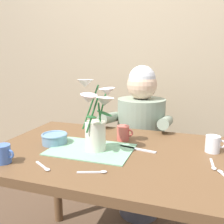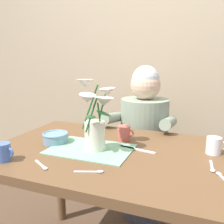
{
  "view_description": "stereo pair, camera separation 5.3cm",
  "coord_description": "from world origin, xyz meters",
  "px_view_note": "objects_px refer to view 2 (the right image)",
  "views": [
    {
      "loc": [
        0.35,
        -1.08,
        1.18
      ],
      "look_at": [
        -0.02,
        0.05,
        0.92
      ],
      "focal_mm": 39.53,
      "sensor_mm": 36.0,
      "label": 1
    },
    {
      "loc": [
        0.4,
        -1.06,
        1.18
      ],
      "look_at": [
        -0.02,
        0.05,
        0.92
      ],
      "focal_mm": 39.53,
      "sensor_mm": 36.0,
      "label": 2
    }
  ],
  "objects_px": {
    "seated_person": "(144,145)",
    "dinner_knife": "(137,150)",
    "tea_cup": "(214,146)",
    "coffee_cup": "(3,152)",
    "flower_vase": "(96,119)",
    "ceramic_mug": "(124,133)",
    "ceramic_bowl": "(56,137)"
  },
  "relations": [
    {
      "from": "dinner_knife",
      "to": "ceramic_mug",
      "type": "relative_size",
      "value": 2.04
    },
    {
      "from": "tea_cup",
      "to": "coffee_cup",
      "type": "bearing_deg",
      "value": -153.99
    },
    {
      "from": "seated_person",
      "to": "tea_cup",
      "type": "xyz_separation_m",
      "value": [
        0.45,
        -0.49,
        0.22
      ]
    },
    {
      "from": "dinner_knife",
      "to": "tea_cup",
      "type": "height_order",
      "value": "tea_cup"
    },
    {
      "from": "flower_vase",
      "to": "tea_cup",
      "type": "distance_m",
      "value": 0.57
    },
    {
      "from": "ceramic_bowl",
      "to": "flower_vase",
      "type": "bearing_deg",
      "value": -4.83
    },
    {
      "from": "seated_person",
      "to": "dinner_knife",
      "type": "xyz_separation_m",
      "value": [
        0.1,
        -0.57,
        0.18
      ]
    },
    {
      "from": "flower_vase",
      "to": "dinner_knife",
      "type": "height_order",
      "value": "flower_vase"
    },
    {
      "from": "coffee_cup",
      "to": "flower_vase",
      "type": "bearing_deg",
      "value": 38.76
    },
    {
      "from": "ceramic_bowl",
      "to": "tea_cup",
      "type": "xyz_separation_m",
      "value": [
        0.78,
        0.14,
        0.01
      ]
    },
    {
      "from": "dinner_knife",
      "to": "coffee_cup",
      "type": "distance_m",
      "value": 0.61
    },
    {
      "from": "coffee_cup",
      "to": "ceramic_bowl",
      "type": "bearing_deg",
      "value": 74.31
    },
    {
      "from": "dinner_knife",
      "to": "tea_cup",
      "type": "distance_m",
      "value": 0.36
    },
    {
      "from": "flower_vase",
      "to": "dinner_knife",
      "type": "bearing_deg",
      "value": 21.85
    },
    {
      "from": "flower_vase",
      "to": "tea_cup",
      "type": "height_order",
      "value": "flower_vase"
    },
    {
      "from": "flower_vase",
      "to": "ceramic_bowl",
      "type": "xyz_separation_m",
      "value": [
        -0.25,
        0.02,
        -0.13
      ]
    },
    {
      "from": "seated_person",
      "to": "ceramic_mug",
      "type": "distance_m",
      "value": 0.5
    },
    {
      "from": "ceramic_mug",
      "to": "tea_cup",
      "type": "height_order",
      "value": "same"
    },
    {
      "from": "flower_vase",
      "to": "ceramic_mug",
      "type": "bearing_deg",
      "value": 68.57
    },
    {
      "from": "seated_person",
      "to": "flower_vase",
      "type": "xyz_separation_m",
      "value": [
        -0.08,
        -0.64,
        0.33
      ]
    },
    {
      "from": "tea_cup",
      "to": "ceramic_bowl",
      "type": "bearing_deg",
      "value": -170.04
    },
    {
      "from": "ceramic_bowl",
      "to": "ceramic_mug",
      "type": "distance_m",
      "value": 0.37
    },
    {
      "from": "coffee_cup",
      "to": "dinner_knife",
      "type": "bearing_deg",
      "value": 33.3
    },
    {
      "from": "seated_person",
      "to": "dinner_knife",
      "type": "distance_m",
      "value": 0.61
    },
    {
      "from": "seated_person",
      "to": "tea_cup",
      "type": "relative_size",
      "value": 12.2
    },
    {
      "from": "dinner_knife",
      "to": "coffee_cup",
      "type": "relative_size",
      "value": 2.04
    },
    {
      "from": "coffee_cup",
      "to": "tea_cup",
      "type": "relative_size",
      "value": 1.0
    },
    {
      "from": "flower_vase",
      "to": "ceramic_bowl",
      "type": "height_order",
      "value": "flower_vase"
    },
    {
      "from": "dinner_knife",
      "to": "coffee_cup",
      "type": "xyz_separation_m",
      "value": [
        -0.51,
        -0.34,
        0.04
      ]
    },
    {
      "from": "seated_person",
      "to": "dinner_knife",
      "type": "relative_size",
      "value": 5.97
    },
    {
      "from": "ceramic_bowl",
      "to": "ceramic_mug",
      "type": "bearing_deg",
      "value": 28.34
    },
    {
      "from": "seated_person",
      "to": "ceramic_mug",
      "type": "relative_size",
      "value": 12.2
    }
  ]
}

